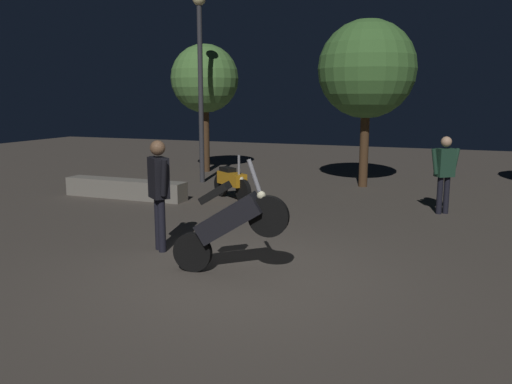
% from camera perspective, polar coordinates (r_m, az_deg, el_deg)
% --- Properties ---
extents(ground_plane, '(40.00, 40.00, 0.00)m').
position_cam_1_polar(ground_plane, '(7.35, -1.58, -9.14)').
color(ground_plane, '#4C443D').
extents(motorcycle_black_foreground, '(1.66, 0.40, 1.63)m').
position_cam_1_polar(motorcycle_black_foreground, '(7.24, -2.92, -3.30)').
color(motorcycle_black_foreground, black).
rests_on(motorcycle_black_foreground, ground_plane).
extents(motorcycle_orange_parked_left, '(1.39, 1.08, 1.11)m').
position_cam_1_polar(motorcycle_orange_parked_left, '(12.63, -2.65, 1.13)').
color(motorcycle_orange_parked_left, black).
rests_on(motorcycle_orange_parked_left, ground_plane).
extents(person_rider_beside, '(0.59, 0.46, 1.63)m').
position_cam_1_polar(person_rider_beside, '(11.70, 19.71, 2.44)').
color(person_rider_beside, black).
rests_on(person_rider_beside, ground_plane).
extents(person_bystander_far, '(0.58, 0.49, 1.77)m').
position_cam_1_polar(person_bystander_far, '(8.45, -10.45, 0.74)').
color(person_bystander_far, black).
rests_on(person_bystander_far, ground_plane).
extents(streetlamp_near, '(0.36, 0.36, 5.24)m').
position_cam_1_polar(streetlamp_near, '(15.19, -6.04, 13.49)').
color(streetlamp_near, '#38383D').
rests_on(streetlamp_near, ground_plane).
extents(tree_left_bg, '(2.59, 2.59, 4.46)m').
position_cam_1_polar(tree_left_bg, '(14.66, 11.89, 12.80)').
color(tree_left_bg, '#4C331E').
rests_on(tree_left_bg, ground_plane).
extents(tree_right_bg, '(2.17, 2.17, 4.10)m').
position_cam_1_polar(tree_right_bg, '(17.40, -5.55, 12.02)').
color(tree_right_bg, '#4C331E').
rests_on(tree_right_bg, ground_plane).
extents(planter_wall_low, '(3.19, 0.50, 0.45)m').
position_cam_1_polar(planter_wall_low, '(13.28, -13.93, 0.35)').
color(planter_wall_low, gray).
rests_on(planter_wall_low, ground_plane).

